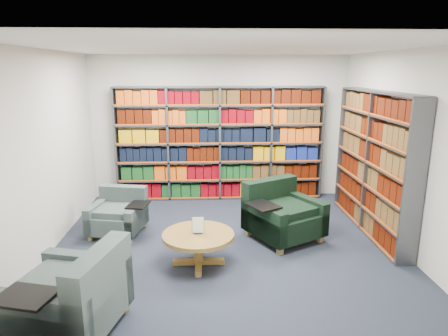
{
  "coord_description": "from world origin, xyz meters",
  "views": [
    {
      "loc": [
        -0.28,
        -5.35,
        2.53
      ],
      "look_at": [
        0.0,
        0.6,
        1.05
      ],
      "focal_mm": 32.0,
      "sensor_mm": 36.0,
      "label": 1
    }
  ],
  "objects_px": {
    "chair_teal_front": "(75,299)",
    "coffee_table": "(198,240)",
    "chair_green_right": "(280,215)",
    "chair_teal_left": "(119,215)"
  },
  "relations": [
    {
      "from": "chair_teal_front",
      "to": "coffee_table",
      "type": "height_order",
      "value": "chair_teal_front"
    },
    {
      "from": "chair_green_right",
      "to": "chair_teal_front",
      "type": "distance_m",
      "value": 3.28
    },
    {
      "from": "chair_green_right",
      "to": "coffee_table",
      "type": "height_order",
      "value": "chair_green_right"
    },
    {
      "from": "coffee_table",
      "to": "chair_teal_front",
      "type": "bearing_deg",
      "value": -131.55
    },
    {
      "from": "chair_teal_left",
      "to": "chair_teal_front",
      "type": "distance_m",
      "value": 2.51
    },
    {
      "from": "chair_green_right",
      "to": "coffee_table",
      "type": "distance_m",
      "value": 1.52
    },
    {
      "from": "chair_green_right",
      "to": "coffee_table",
      "type": "relative_size",
      "value": 1.36
    },
    {
      "from": "chair_teal_left",
      "to": "chair_green_right",
      "type": "bearing_deg",
      "value": -6.91
    },
    {
      "from": "chair_teal_left",
      "to": "chair_teal_front",
      "type": "bearing_deg",
      "value": -88.01
    },
    {
      "from": "chair_green_right",
      "to": "chair_teal_front",
      "type": "bearing_deg",
      "value": -137.73
    }
  ]
}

